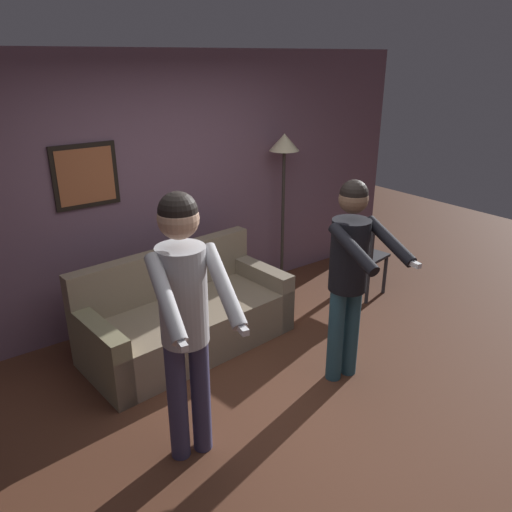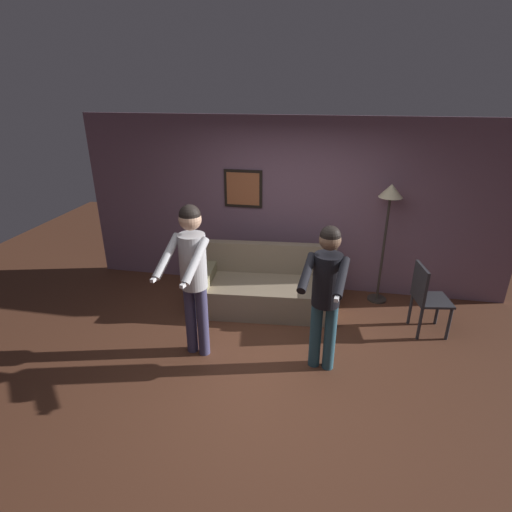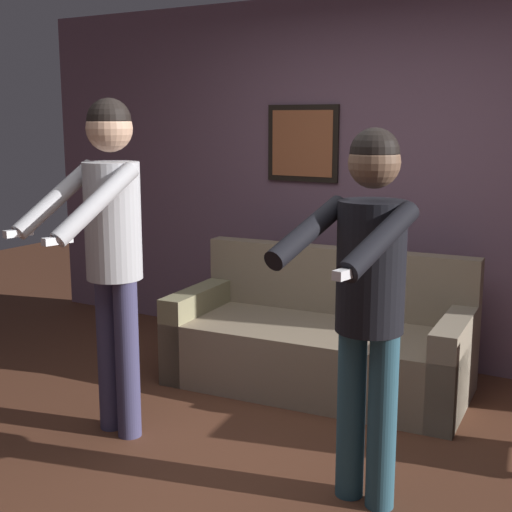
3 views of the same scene
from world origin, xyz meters
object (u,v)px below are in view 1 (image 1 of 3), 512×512
Objects in this scene: couch at (186,318)px; person_standing_right at (350,265)px; dining_chair_distant at (360,252)px; person_standing_left at (184,306)px; torchiere_lamp at (284,162)px.

couch is 1.16× the size of person_standing_right.
couch is 2.11× the size of dining_chair_distant.
person_standing_right is 1.82× the size of dining_chair_distant.
dining_chair_distant is at bearing 20.00° from person_standing_left.
person_standing_left is at bearing -118.02° from couch.
torchiere_lamp is 1.30m from dining_chair_distant.
couch is 1.12× the size of torchiere_lamp.
torchiere_lamp reaches higher than person_standing_right.
person_standing_right is at bearing -113.84° from torchiere_lamp.
person_standing_left is at bearing -160.00° from dining_chair_distant.
couch is at bearing 123.26° from person_standing_right.
torchiere_lamp is 1.95m from person_standing_right.
dining_chair_distant is at bearing 38.03° from person_standing_right.
person_standing_left is (-0.66, -1.23, 0.85)m from couch.
person_standing_left reaches higher than person_standing_right.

